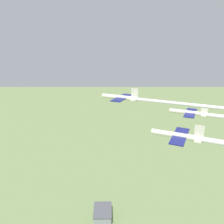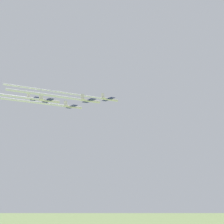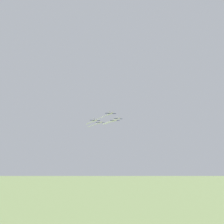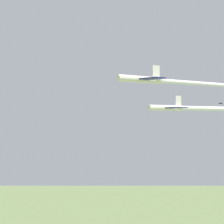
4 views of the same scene
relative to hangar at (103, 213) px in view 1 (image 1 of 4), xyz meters
The scene contains 4 objects.
hangar is the anchor object (origin of this frame).
jet_0 213.00m from the hangar, behind, with size 10.21×10.45×3.59m.
jet_1 222.06m from the hangar, behind, with size 10.21×10.45×3.59m.
jet_2 210.18m from the hangar, 166.86° to the right, with size 10.21×10.45×3.59m.
Camera 1 is at (-45.12, -10.83, 181.46)m, focal length 35.00 mm.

